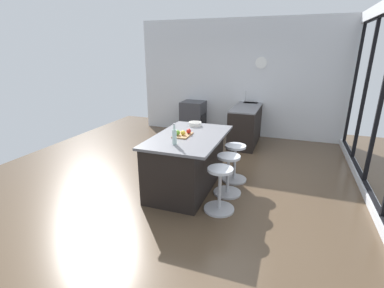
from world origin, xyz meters
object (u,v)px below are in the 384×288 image
at_px(stool_by_window, 235,164).
at_px(apple_red, 189,131).
at_px(cutting_board, 183,135).
at_px(kitchen_island, 186,161).
at_px(apple_green, 177,133).
at_px(stool_middle, 228,176).
at_px(stool_near_camera, 220,191).
at_px(water_bottle, 174,136).
at_px(oven_range, 193,117).
at_px(fruit_bowl, 195,124).
at_px(apple_yellow, 183,133).

distance_m(stool_by_window, apple_red, 1.06).
bearing_deg(cutting_board, kitchen_island, 133.05).
bearing_deg(stool_by_window, apple_green, -52.25).
height_order(kitchen_island, stool_middle, kitchen_island).
distance_m(stool_by_window, cutting_board, 1.12).
bearing_deg(stool_middle, stool_near_camera, 0.00).
relative_size(stool_middle, water_bottle, 2.09).
relative_size(oven_range, kitchen_island, 0.53).
bearing_deg(stool_middle, apple_red, -94.34).
distance_m(stool_by_window, apple_green, 1.22).
height_order(stool_by_window, water_bottle, water_bottle).
bearing_deg(apple_green, water_bottle, 16.75).
bearing_deg(stool_middle, fruit_bowl, -128.33).
height_order(apple_yellow, apple_green, apple_green).
height_order(apple_yellow, water_bottle, water_bottle).
relative_size(stool_middle, stool_near_camera, 1.00).
xyz_separation_m(oven_range, kitchen_island, (3.12, 0.99, 0.02)).
xyz_separation_m(apple_green, fruit_bowl, (-0.70, 0.05, -0.02)).
xyz_separation_m(apple_yellow, water_bottle, (0.42, 0.04, 0.06)).
bearing_deg(kitchen_island, stool_by_window, 126.80).
xyz_separation_m(stool_by_window, cutting_board, (0.57, -0.75, 0.61)).
bearing_deg(apple_red, water_bottle, -1.54).
distance_m(oven_range, apple_red, 3.27).
bearing_deg(fruit_bowl, apple_red, 8.68).
bearing_deg(fruit_bowl, stool_by_window, 84.14).
distance_m(cutting_board, water_bottle, 0.46).
height_order(oven_range, cutting_board, cutting_board).
distance_m(stool_middle, stool_near_camera, 0.52).
xyz_separation_m(apple_yellow, apple_green, (0.04, -0.08, 0.00)).
xyz_separation_m(kitchen_island, apple_red, (-0.05, 0.02, 0.51)).
xyz_separation_m(stool_by_window, stool_near_camera, (1.05, 0.00, 0.00)).
bearing_deg(apple_yellow, oven_range, -163.21).
relative_size(kitchen_island, apple_yellow, 21.99).
distance_m(oven_range, apple_yellow, 3.37).
bearing_deg(stool_by_window, water_bottle, -34.35).
bearing_deg(water_bottle, fruit_bowl, -176.35).
height_order(kitchen_island, stool_by_window, kitchen_island).
bearing_deg(stool_middle, kitchen_island, -90.00).
xyz_separation_m(kitchen_island, water_bottle, (0.49, 0.01, 0.57)).
distance_m(stool_near_camera, fruit_bowl, 1.50).
relative_size(cutting_board, apple_red, 4.79).
bearing_deg(apple_green, stool_by_window, 127.75).
distance_m(oven_range, stool_near_camera, 4.02).
height_order(stool_middle, water_bottle, water_bottle).
bearing_deg(oven_range, stool_by_window, 33.07).
distance_m(stool_middle, apple_yellow, 0.98).
relative_size(oven_range, cutting_board, 2.45).
distance_m(stool_near_camera, apple_yellow, 1.08).
relative_size(stool_by_window, apple_yellow, 8.56).
xyz_separation_m(oven_range, stool_middle, (3.12, 1.69, -0.13)).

